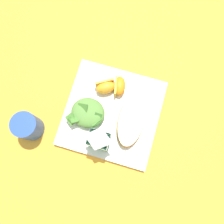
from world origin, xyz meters
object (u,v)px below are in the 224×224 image
orange_wedge_middle (106,87)px  orange_wedge_front (120,86)px  milk_carton (99,140)px  drinking_blue_cup (28,126)px  white_plate (112,113)px  green_salad_pile (88,113)px  cheesy_pizza_bread (132,120)px

orange_wedge_middle → orange_wedge_front: bearing=-160.9°
milk_carton → orange_wedge_front: bearing=-94.0°
milk_carton → drinking_blue_cup: milk_carton is taller
white_plate → orange_wedge_middle: 0.08m
orange_wedge_front → white_plate: bearing=88.1°
orange_wedge_front → orange_wedge_middle: size_ratio=0.95×
green_salad_pile → drinking_blue_cup: bearing=30.1°
orange_wedge_front → orange_wedge_middle: same height
cheesy_pizza_bread → orange_wedge_middle: (0.10, -0.07, 0.00)m
white_plate → drinking_blue_cup: size_ratio=3.20×
cheesy_pizza_bread → orange_wedge_middle: orange_wedge_middle is taller
cheesy_pizza_bread → green_salad_pile: green_salad_pile is taller
milk_carton → drinking_blue_cup: bearing=5.0°
orange_wedge_middle → white_plate: bearing=120.5°
white_plate → green_salad_pile: 0.08m
cheesy_pizza_bread → orange_wedge_front: (0.06, -0.09, 0.00)m
green_salad_pile → orange_wedge_middle: 0.10m
white_plate → drinking_blue_cup: 0.25m
green_salad_pile → orange_wedge_front: (-0.07, -0.11, -0.00)m
green_salad_pile → milk_carton: bearing=129.5°
orange_wedge_middle → drinking_blue_cup: drinking_blue_cup is taller
orange_wedge_middle → green_salad_pile: bearing=72.8°
cheesy_pizza_bread → orange_wedge_front: bearing=-56.1°
milk_carton → orange_wedge_front: (-0.01, -0.18, -0.04)m
cheesy_pizza_bread → orange_wedge_front: orange_wedge_front is taller
cheesy_pizza_bread → drinking_blue_cup: (0.28, 0.11, 0.01)m
cheesy_pizza_bread → green_salad_pile: size_ratio=1.59×
green_salad_pile → orange_wedge_middle: green_salad_pile is taller
orange_wedge_front → drinking_blue_cup: drinking_blue_cup is taller
drinking_blue_cup → white_plate: bearing=-152.8°
orange_wedge_middle → cheesy_pizza_bread: bearing=143.9°
orange_wedge_middle → drinking_blue_cup: 0.25m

